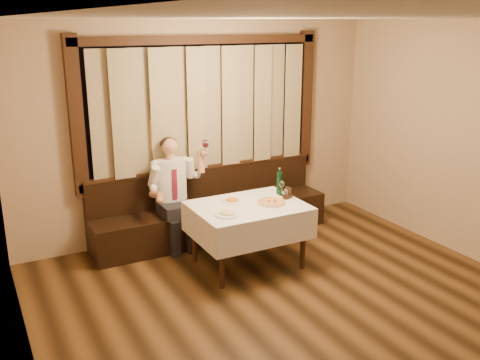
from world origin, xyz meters
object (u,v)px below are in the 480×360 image
pizza (272,202)px  green_bottle (279,183)px  dining_table (248,213)px  pasta_cream (227,212)px  cruet_caddy (288,194)px  seated_man (174,185)px  pasta_red (232,199)px  banquette (211,214)px

pizza → green_bottle: 0.40m
dining_table → pasta_cream: size_ratio=4.53×
cruet_caddy → pasta_cream: bearing=166.8°
cruet_caddy → seated_man: size_ratio=0.10×
pasta_red → pasta_cream: pasta_cream is taller
pizza → dining_table: bearing=161.2°
banquette → dining_table: bearing=-90.0°
green_bottle → pasta_red: bearing=179.8°
dining_table → banquette: bearing=90.0°
dining_table → pizza: pizza is taller
dining_table → green_bottle: bearing=19.0°
pizza → seated_man: size_ratio=0.24×
green_bottle → cruet_caddy: green_bottle is taller
pasta_cream → green_bottle: size_ratio=0.86×
pizza → pasta_cream: pasta_cream is taller
pasta_red → pasta_cream: 0.45m
green_bottle → pasta_cream: bearing=-157.3°
green_bottle → seated_man: bearing=145.1°
cruet_caddy → pasta_red: bearing=138.6°
green_bottle → banquette: bearing=122.2°
dining_table → pasta_cream: 0.43m
banquette → cruet_caddy: bearing=-62.8°
dining_table → seated_man: (-0.55, 0.93, 0.17)m
pasta_red → seated_man: size_ratio=0.17×
green_bottle → seated_man: size_ratio=0.23×
cruet_caddy → seated_man: 1.43m
banquette → pizza: banquette is taller
pasta_cream → green_bottle: bearing=22.7°
pasta_red → green_bottle: size_ratio=0.73×
seated_man → pasta_red: bearing=-59.8°
pizza → green_bottle: size_ratio=1.03×
pizza → seated_man: (-0.81, 1.02, 0.05)m
pizza → pasta_red: pasta_red is taller
seated_man → pasta_cream: bearing=-80.4°
dining_table → pasta_red: bearing=121.2°
dining_table → pasta_red: 0.26m
seated_man → green_bottle: bearing=-34.9°
banquette → cruet_caddy: banquette is taller
green_bottle → dining_table: bearing=-161.0°
cruet_caddy → green_bottle: bearing=65.4°
pizza → seated_man: 1.30m
pizza → pasta_cream: size_ratio=1.21×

